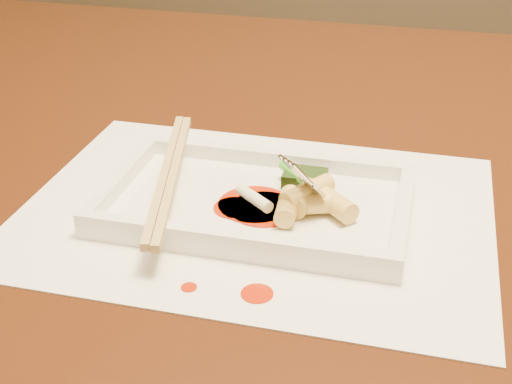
% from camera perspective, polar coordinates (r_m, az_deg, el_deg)
% --- Properties ---
extents(table, '(1.40, 0.90, 0.75)m').
position_cam_1_polar(table, '(0.79, 6.33, -2.83)').
color(table, black).
rests_on(table, ground).
extents(placemat, '(0.40, 0.30, 0.00)m').
position_cam_1_polar(placemat, '(0.62, 0.00, -1.52)').
color(placemat, white).
rests_on(placemat, table).
extents(sauce_splatter_a, '(0.02, 0.02, 0.00)m').
position_cam_1_polar(sauce_splatter_a, '(0.52, 0.08, -8.13)').
color(sauce_splatter_a, '#BA2205').
rests_on(sauce_splatter_a, placemat).
extents(sauce_splatter_b, '(0.01, 0.01, 0.00)m').
position_cam_1_polar(sauce_splatter_b, '(0.53, -5.39, -7.60)').
color(sauce_splatter_b, '#BA2205').
rests_on(sauce_splatter_b, placemat).
extents(plate_base, '(0.26, 0.16, 0.01)m').
position_cam_1_polar(plate_base, '(0.61, 0.00, -1.14)').
color(plate_base, white).
rests_on(plate_base, placemat).
extents(plate_rim_far, '(0.26, 0.01, 0.01)m').
position_cam_1_polar(plate_rim_far, '(0.67, 1.55, 2.75)').
color(plate_rim_far, white).
rests_on(plate_rim_far, plate_base).
extents(plate_rim_near, '(0.26, 0.01, 0.01)m').
position_cam_1_polar(plate_rim_near, '(0.55, -1.91, -3.92)').
color(plate_rim_near, white).
rests_on(plate_rim_near, plate_base).
extents(plate_rim_left, '(0.01, 0.14, 0.01)m').
position_cam_1_polar(plate_rim_left, '(0.65, -10.70, 1.08)').
color(plate_rim_left, white).
rests_on(plate_rim_left, plate_base).
extents(plate_rim_right, '(0.01, 0.14, 0.01)m').
position_cam_1_polar(plate_rim_right, '(0.60, 11.66, -1.68)').
color(plate_rim_right, white).
rests_on(plate_rim_right, plate_base).
extents(veg_piece, '(0.04, 0.03, 0.01)m').
position_cam_1_polar(veg_piece, '(0.64, 3.94, 1.12)').
color(veg_piece, black).
rests_on(veg_piece, plate_base).
extents(scallion_white, '(0.04, 0.03, 0.01)m').
position_cam_1_polar(scallion_white, '(0.59, -0.15, -0.49)').
color(scallion_white, '#EAEACC').
rests_on(scallion_white, plate_base).
extents(scallion_green, '(0.07, 0.07, 0.01)m').
position_cam_1_polar(scallion_green, '(0.62, 4.25, 0.65)').
color(scallion_green, green).
rests_on(scallion_green, plate_base).
extents(chopstick_a, '(0.06, 0.23, 0.01)m').
position_cam_1_polar(chopstick_a, '(0.63, -7.28, 1.50)').
color(chopstick_a, tan).
rests_on(chopstick_a, plate_rim_near).
extents(chopstick_b, '(0.06, 0.23, 0.01)m').
position_cam_1_polar(chopstick_b, '(0.62, -6.60, 1.41)').
color(chopstick_b, tan).
rests_on(chopstick_b, plate_rim_near).
extents(fork, '(0.09, 0.10, 0.14)m').
position_cam_1_polar(fork, '(0.58, 7.14, 5.50)').
color(fork, silver).
rests_on(fork, plate_base).
extents(sauce_blob_0, '(0.06, 0.06, 0.00)m').
position_cam_1_polar(sauce_blob_0, '(0.60, 0.63, -1.36)').
color(sauce_blob_0, '#BA2205').
rests_on(sauce_blob_0, plate_base).
extents(sauce_blob_1, '(0.04, 0.04, 0.00)m').
position_cam_1_polar(sauce_blob_1, '(0.60, -1.71, -1.28)').
color(sauce_blob_1, '#BA2205').
rests_on(sauce_blob_1, plate_base).
extents(sauce_blob_2, '(0.06, 0.06, 0.00)m').
position_cam_1_polar(sauce_blob_2, '(0.61, -0.07, -1.00)').
color(sauce_blob_2, '#BA2205').
rests_on(sauce_blob_2, plate_base).
extents(rice_cake_0, '(0.02, 0.04, 0.02)m').
position_cam_1_polar(rice_cake_0, '(0.59, 2.54, -1.14)').
color(rice_cake_0, '#E9D36C').
rests_on(rice_cake_0, plate_base).
extents(rice_cake_1, '(0.03, 0.04, 0.02)m').
position_cam_1_polar(rice_cake_1, '(0.60, 3.86, -0.53)').
color(rice_cake_1, '#E9D36C').
rests_on(rice_cake_1, plate_base).
extents(rice_cake_2, '(0.04, 0.05, 0.02)m').
position_cam_1_polar(rice_cake_2, '(0.60, 4.14, 0.01)').
color(rice_cake_2, '#E9D36C').
rests_on(rice_cake_2, plate_base).
extents(rice_cake_3, '(0.05, 0.05, 0.02)m').
position_cam_1_polar(rice_cake_3, '(0.59, 6.21, -0.86)').
color(rice_cake_3, '#E9D36C').
rests_on(rice_cake_3, plate_base).
extents(rice_cake_4, '(0.05, 0.03, 0.02)m').
position_cam_1_polar(rice_cake_4, '(0.59, 4.24, -0.94)').
color(rice_cake_4, '#E9D36C').
rests_on(rice_cake_4, plate_base).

